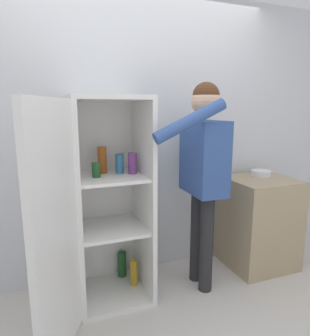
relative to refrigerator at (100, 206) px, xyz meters
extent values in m
plane|color=beige|center=(0.42, -0.57, -0.81)|extent=(12.00, 12.00, 0.00)
cube|color=silver|center=(0.42, 0.41, 0.46)|extent=(7.00, 0.06, 2.55)
cube|color=white|center=(0.10, 0.07, -0.80)|extent=(0.58, 0.58, 0.04)
cube|color=white|center=(0.10, 0.07, 0.81)|extent=(0.58, 0.58, 0.04)
cube|color=white|center=(0.10, 0.35, 0.00)|extent=(0.58, 0.03, 1.57)
cube|color=white|center=(-0.17, 0.07, 0.00)|extent=(0.03, 0.58, 1.57)
cube|color=white|center=(0.37, 0.07, 0.00)|extent=(0.04, 0.58, 1.57)
cube|color=white|center=(0.10, 0.07, -0.22)|extent=(0.51, 0.51, 0.02)
cube|color=white|center=(0.10, 0.07, 0.20)|extent=(0.51, 0.51, 0.02)
cube|color=white|center=(-0.34, -0.47, 0.00)|extent=(0.30, 0.54, 1.57)
cylinder|color=#1E5123|center=(-0.01, 0.05, 0.27)|extent=(0.06, 0.06, 0.11)
cylinder|color=#B78C1E|center=(0.29, 0.08, -0.66)|extent=(0.06, 0.06, 0.23)
cylinder|color=#9E4C19|center=(0.06, 0.18, 0.32)|extent=(0.07, 0.07, 0.22)
cylinder|color=teal|center=(0.19, 0.12, 0.29)|extent=(0.07, 0.07, 0.16)
cylinder|color=#723884|center=(0.29, 0.08, 0.30)|extent=(0.07, 0.07, 0.17)
cylinder|color=#1E5123|center=(0.23, 0.26, -0.66)|extent=(0.08, 0.08, 0.23)
cylinder|color=#262628|center=(0.86, -0.15, -0.39)|extent=(0.11, 0.11, 0.85)
cylinder|color=#262628|center=(0.86, 0.03, -0.39)|extent=(0.11, 0.11, 0.85)
cube|color=#335193|center=(0.86, -0.06, 0.33)|extent=(0.26, 0.45, 0.60)
sphere|color=#DBAD89|center=(0.86, -0.06, 0.79)|extent=(0.23, 0.23, 0.23)
sphere|color=#4C2D19|center=(0.86, -0.06, 0.83)|extent=(0.21, 0.21, 0.21)
cylinder|color=#335193|center=(0.60, -0.30, 0.64)|extent=(0.55, 0.10, 0.32)
cylinder|color=#335193|center=(0.86, 0.19, 0.30)|extent=(0.09, 0.09, 0.57)
cube|color=tan|center=(1.57, 0.07, -0.37)|extent=(0.63, 0.59, 0.88)
cylinder|color=white|center=(1.64, 0.16, 0.10)|extent=(0.19, 0.19, 0.06)
camera|label=1|loc=(-0.37, -2.19, 0.72)|focal=32.00mm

